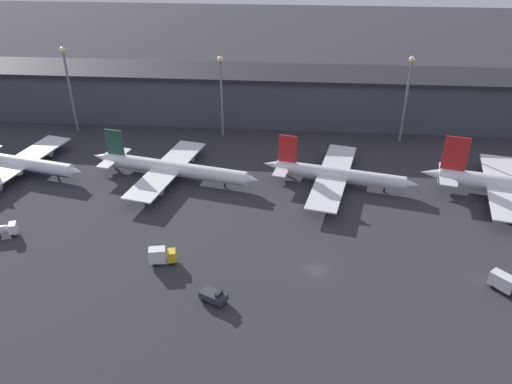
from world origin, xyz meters
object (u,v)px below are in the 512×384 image
service_vehicle_3 (508,285)px  service_vehicle_4 (4,230)px  airplane_1 (172,169)px  airplane_3 (511,186)px  airplane_0 (20,164)px  service_vehicle_0 (214,296)px  airplane_2 (337,175)px  service_vehicle_2 (161,256)px

service_vehicle_3 → service_vehicle_4: 104.09m
airplane_1 → service_vehicle_4: (-30.91, -28.85, -1.51)m
airplane_3 → service_vehicle_3: (-12.67, -35.71, -1.81)m
airplane_0 → service_vehicle_3: size_ratio=5.53×
airplane_0 → service_vehicle_3: 120.41m
airplane_3 → service_vehicle_0: bearing=-135.4°
airplane_2 → service_vehicle_4: (-74.11, -29.08, -1.40)m
airplane_2 → airplane_3: 42.31m
service_vehicle_4 → service_vehicle_3: bearing=-25.5°
service_vehicle_3 → service_vehicle_2: bearing=-136.4°
service_vehicle_2 → airplane_2: bearing=31.7°
airplane_3 → service_vehicle_0: 79.64m
airplane_2 → service_vehicle_4: bearing=-146.4°
service_vehicle_3 → service_vehicle_0: bearing=-126.2°
service_vehicle_3 → service_vehicle_4: service_vehicle_3 is taller
airplane_0 → service_vehicle_2: bearing=-24.5°
service_vehicle_0 → service_vehicle_2: size_ratio=0.99×
airplane_3 → service_vehicle_3: airplane_3 is taller
service_vehicle_0 → service_vehicle_4: 51.94m
service_vehicle_3 → service_vehicle_4: size_ratio=1.20×
airplane_1 → service_vehicle_0: size_ratio=8.40×
airplane_1 → service_vehicle_4: 42.31m
service_vehicle_0 → service_vehicle_2: bearing=165.8°
airplane_3 → service_vehicle_4: (-116.27, -25.61, -2.07)m
airplane_2 → service_vehicle_3: (29.49, -39.17, -1.14)m
service_vehicle_0 → service_vehicle_3: service_vehicle_3 is taller
airplane_0 → service_vehicle_4: 30.38m
airplane_2 → service_vehicle_4: airplane_2 is taller
service_vehicle_2 → service_vehicle_3: (66.84, -3.39, -0.09)m
airplane_3 → service_vehicle_3: bearing=-97.3°
airplane_0 → service_vehicle_2: size_ratio=6.67×
airplane_3 → service_vehicle_2: bearing=-145.7°
airplane_0 → airplane_3: airplane_3 is taller
airplane_1 → service_vehicle_4: bearing=-124.7°
airplane_2 → service_vehicle_0: size_ratio=7.12×
service_vehicle_0 → airplane_3: bearing=58.2°
airplane_3 → service_vehicle_3: 37.94m
airplane_0 → airplane_3: 126.76m
airplane_0 → service_vehicle_4: airplane_0 is taller
airplane_1 → airplane_3: bearing=10.0°
airplane_0 → service_vehicle_0: size_ratio=6.75×
airplane_1 → service_vehicle_2: size_ratio=8.31×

